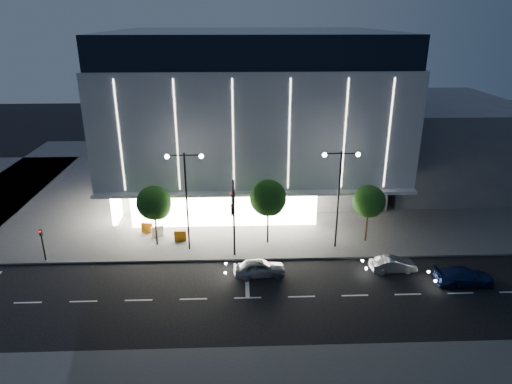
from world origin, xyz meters
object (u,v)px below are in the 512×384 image
at_px(street_lamp_east, 339,186).
at_px(ped_signal_far, 42,242).
at_px(car_second, 393,264).
at_px(barrier_c, 180,236).
at_px(traffic_mast, 233,210).
at_px(barrier_a, 147,228).
at_px(street_lamp_west, 186,188).
at_px(tree_mid, 268,200).
at_px(car_third, 464,276).
at_px(car_lead, 259,268).
at_px(tree_left, 154,205).
at_px(tree_right, 369,203).
at_px(barrier_b, 157,231).

bearing_deg(street_lamp_east, ped_signal_far, -176.56).
distance_m(car_second, barrier_c, 18.78).
xyz_separation_m(traffic_mast, barrier_a, (-8.32, 6.10, -4.38)).
relative_size(traffic_mast, barrier_c, 6.43).
bearing_deg(street_lamp_west, tree_mid, 8.26).
bearing_deg(traffic_mast, car_third, -11.31).
distance_m(car_lead, barrier_a, 13.00).
bearing_deg(street_lamp_east, tree_left, 176.35).
distance_m(tree_right, barrier_c, 17.33).
bearing_deg(barrier_b, ped_signal_far, -177.75).
relative_size(street_lamp_east, car_second, 2.41).
bearing_deg(street_lamp_west, barrier_a, 141.48).
bearing_deg(street_lamp_east, barrier_b, 170.84).
relative_size(car_lead, barrier_b, 3.76).
relative_size(car_second, barrier_c, 3.39).
xyz_separation_m(tree_mid, car_lead, (-1.02, -5.48, -3.63)).
bearing_deg(street_lamp_east, tree_right, 18.63).
bearing_deg(street_lamp_west, street_lamp_east, 0.00).
xyz_separation_m(barrier_b, barrier_c, (2.24, -0.99, 0.00)).
distance_m(car_third, barrier_a, 27.84).
bearing_deg(barrier_b, car_second, -41.52).
bearing_deg(barrier_a, barrier_c, -18.86).
distance_m(traffic_mast, tree_left, 7.95).
bearing_deg(car_lead, traffic_mast, 42.51).
height_order(street_lamp_east, tree_mid, street_lamp_east).
height_order(street_lamp_east, car_second, street_lamp_east).
bearing_deg(barrier_a, car_second, -10.05).
bearing_deg(car_third, barrier_c, 71.26).
bearing_deg(barrier_c, tree_right, -3.45).
xyz_separation_m(street_lamp_east, barrier_c, (-13.98, 1.63, -5.31)).
xyz_separation_m(tree_left, car_lead, (8.98, -5.48, -3.33)).
bearing_deg(barrier_c, car_second, -19.37).
bearing_deg(street_lamp_east, street_lamp_west, 180.00).
height_order(street_lamp_west, car_third, street_lamp_west).
bearing_deg(barrier_b, barrier_c, -46.73).
xyz_separation_m(car_second, barrier_b, (-20.10, 6.78, 0.04)).
relative_size(tree_right, barrier_c, 5.01).
height_order(street_lamp_east, car_third, street_lamp_east).
xyz_separation_m(street_lamp_west, tree_left, (-2.97, 1.02, -1.92)).
xyz_separation_m(barrier_a, barrier_c, (3.34, -1.82, 0.00)).
distance_m(tree_left, car_second, 20.80).
xyz_separation_m(street_lamp_west, barrier_b, (-3.22, 2.62, -5.31)).
xyz_separation_m(tree_left, tree_right, (19.00, -0.00, -0.15)).
relative_size(street_lamp_east, tree_mid, 1.46).
bearing_deg(tree_right, tree_mid, 180.00).
xyz_separation_m(traffic_mast, ped_signal_far, (-16.00, 1.16, -3.14)).
xyz_separation_m(tree_mid, tree_right, (9.00, -0.00, -0.45)).
height_order(car_second, barrier_a, car_second).
relative_size(traffic_mast, street_lamp_west, 0.79).
relative_size(ped_signal_far, tree_left, 0.52).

